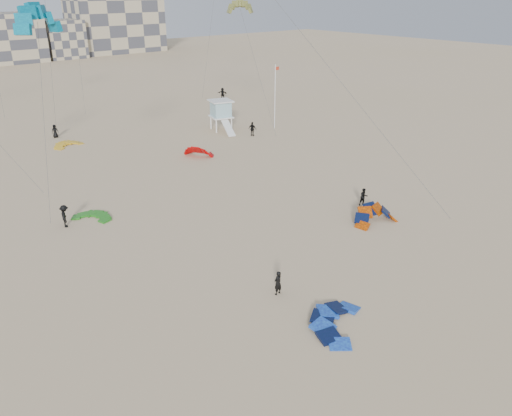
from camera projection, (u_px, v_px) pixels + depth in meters
ground at (326, 307)px, 30.58m from camera, size 320.00×320.00×0.00m
kite_ground_blue at (337, 324)px, 29.00m from camera, size 5.88×5.95×1.55m
kite_ground_orange at (375, 222)px, 41.63m from camera, size 4.49×4.53×3.84m
kite_ground_green at (93, 218)px, 42.42m from camera, size 4.44×4.39×0.59m
kite_ground_red_far at (199, 156)px, 58.15m from camera, size 4.91×4.88×3.61m
kite_ground_yellow at (68, 146)px, 61.76m from camera, size 4.27×4.42×1.35m
kitesurfer_main at (278, 283)px, 31.55m from camera, size 0.64×0.46×1.66m
kitesurfer_b at (364, 197)px, 44.56m from camera, size 0.96×0.87×1.61m
kitesurfer_c at (65, 216)px, 40.50m from camera, size 1.04×1.38×1.89m
kitesurfer_d at (252, 129)px, 65.57m from camera, size 0.88×1.17×1.85m
kitesurfer_e at (55, 131)px, 64.82m from camera, size 0.94×0.72×1.72m
kitesurfer_f at (222, 93)px, 87.73m from camera, size 1.41×1.76×1.87m
kite_fly_teal_a at (38, 22)px, 36.97m from camera, size 5.45×5.96×16.04m
kite_fly_olive at (240, 8)px, 57.50m from camera, size 4.42×5.96×16.01m
lifeguard_tower_near at (221, 115)px, 67.79m from camera, size 3.57×5.98×4.10m
flagpole at (275, 96)px, 67.68m from camera, size 0.70×0.11×8.64m
condo_east at (116, 24)px, 149.27m from camera, size 26.00×14.00×16.00m
condo_fill_right at (63, 39)px, 137.12m from camera, size 10.00×10.00×10.00m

